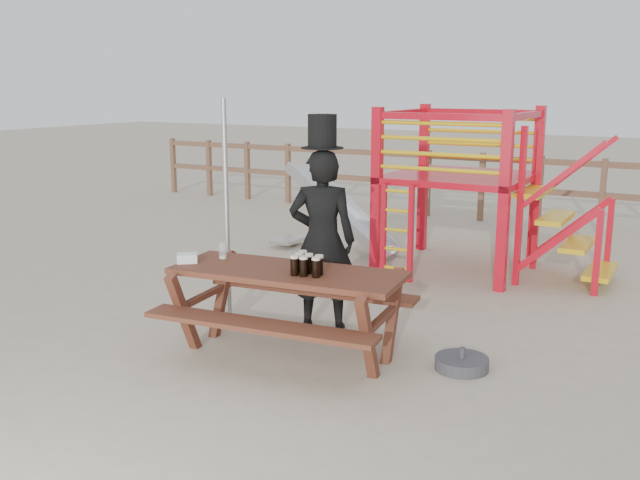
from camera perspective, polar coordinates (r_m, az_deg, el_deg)
The scene contains 10 objects.
ground at distance 6.52m, azimuth -1.20°, elevation -8.97°, with size 60.00×60.00×0.00m, color #B7A88E.
back_fence at distance 12.72m, azimuth 14.99°, elevation 4.56°, with size 15.09×0.09×1.20m.
playground_fort at distance 9.39m, azimuth 10.59°, elevation 4.20°, with size 4.71×1.84×2.10m.
picnic_table at distance 6.30m, azimuth -2.61°, elevation -4.95°, with size 2.17×1.62×0.79m.
man_with_hat at distance 6.89m, azimuth 0.18°, elevation 0.38°, with size 0.76×0.64×2.10m.
metal_pole at distance 6.96m, azimuth -7.48°, elevation 1.93°, with size 0.05×0.05×2.25m, color #B2B2B7.
parasol_base at distance 6.25m, azimuth 11.27°, elevation -9.65°, with size 0.46×0.46×0.19m.
paper_bag at distance 6.57m, azimuth -10.58°, elevation -1.43°, with size 0.18×0.14×0.08m, color white.
stout_pints at distance 6.05m, azimuth -1.10°, elevation -1.96°, with size 0.29×0.26×0.17m.
empty_glasses at distance 6.67m, azimuth -7.79°, elevation -0.89°, with size 0.07×0.07×0.15m.
Camera 1 is at (3.08, -5.23, 2.37)m, focal length 40.00 mm.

